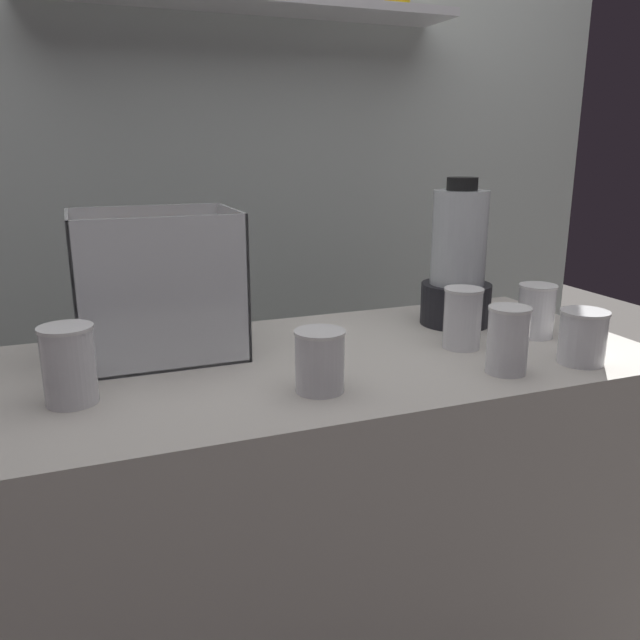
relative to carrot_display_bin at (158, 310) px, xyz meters
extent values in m
cube|color=beige|center=(0.30, -0.15, -0.54)|extent=(1.40, 0.64, 0.90)
cube|color=silver|center=(0.30, 0.62, 0.26)|extent=(2.60, 0.04, 2.50)
cube|color=silver|center=(0.35, 0.50, 0.70)|extent=(1.20, 0.20, 0.02)
cube|color=white|center=(0.00, 0.00, -0.09)|extent=(0.33, 0.25, 0.01)
cube|color=white|center=(0.00, -0.12, 0.06)|extent=(0.33, 0.01, 0.30)
cube|color=white|center=(0.00, 0.13, 0.06)|extent=(0.33, 0.01, 0.30)
cube|color=white|center=(-0.16, 0.00, 0.06)|extent=(0.01, 0.25, 0.30)
cube|color=white|center=(0.16, 0.00, 0.06)|extent=(0.01, 0.25, 0.30)
cone|color=orange|center=(0.03, -0.03, -0.07)|extent=(0.15, 0.08, 0.03)
cone|color=orange|center=(-0.02, -0.01, -0.07)|extent=(0.18, 0.12, 0.03)
cone|color=orange|center=(0.07, 0.00, -0.07)|extent=(0.16, 0.03, 0.03)
cone|color=orange|center=(-0.07, 0.01, -0.07)|extent=(0.14, 0.04, 0.02)
cone|color=orange|center=(-0.05, 0.00, -0.04)|extent=(0.19, 0.11, 0.03)
cone|color=orange|center=(-0.01, -0.02, -0.03)|extent=(0.15, 0.15, 0.03)
cone|color=orange|center=(0.02, -0.02, -0.05)|extent=(0.06, 0.19, 0.02)
cone|color=orange|center=(0.04, 0.00, -0.03)|extent=(0.11, 0.17, 0.03)
cone|color=orange|center=(-0.02, 0.00, -0.02)|extent=(0.16, 0.09, 0.02)
cone|color=orange|center=(-0.07, 0.03, -0.02)|extent=(0.07, 0.14, 0.03)
cone|color=orange|center=(-0.06, 0.02, 0.00)|extent=(0.15, 0.15, 0.03)
cone|color=orange|center=(0.05, 0.02, 0.00)|extent=(0.11, 0.17, 0.03)
cylinder|color=black|center=(0.71, -0.02, -0.04)|extent=(0.17, 0.17, 0.10)
cylinder|color=silver|center=(0.71, -0.02, 0.12)|extent=(0.13, 0.13, 0.22)
cylinder|color=orange|center=(0.71, -0.02, 0.03)|extent=(0.12, 0.12, 0.04)
cylinder|color=black|center=(0.71, -0.02, 0.24)|extent=(0.07, 0.07, 0.03)
cylinder|color=white|center=(-0.18, -0.22, -0.03)|extent=(0.09, 0.09, 0.13)
cylinder|color=orange|center=(-0.18, -0.22, -0.05)|extent=(0.08, 0.08, 0.08)
cylinder|color=white|center=(-0.18, -0.22, 0.04)|extent=(0.09, 0.09, 0.01)
cylinder|color=white|center=(0.24, -0.32, -0.04)|extent=(0.09, 0.09, 0.11)
cylinder|color=yellow|center=(0.24, -0.32, -0.05)|extent=(0.08, 0.08, 0.09)
cylinder|color=white|center=(0.24, -0.32, 0.02)|extent=(0.09, 0.09, 0.01)
cylinder|color=white|center=(0.61, -0.36, -0.03)|extent=(0.08, 0.08, 0.12)
cylinder|color=orange|center=(0.61, -0.36, -0.06)|extent=(0.07, 0.07, 0.07)
cylinder|color=white|center=(0.61, -0.36, 0.03)|extent=(0.08, 0.08, 0.01)
cylinder|color=white|center=(0.61, -0.19, -0.03)|extent=(0.08, 0.08, 0.13)
cylinder|color=orange|center=(0.61, -0.19, -0.04)|extent=(0.07, 0.07, 0.11)
cylinder|color=white|center=(0.61, -0.19, 0.03)|extent=(0.08, 0.08, 0.01)
cylinder|color=white|center=(0.78, -0.37, -0.04)|extent=(0.09, 0.09, 0.10)
cylinder|color=orange|center=(0.78, -0.37, -0.06)|extent=(0.08, 0.08, 0.06)
cylinder|color=white|center=(0.78, -0.37, 0.01)|extent=(0.10, 0.10, 0.01)
cylinder|color=white|center=(0.82, -0.18, -0.04)|extent=(0.08, 0.08, 0.12)
cylinder|color=yellow|center=(0.82, -0.18, -0.05)|extent=(0.08, 0.08, 0.08)
cylinder|color=white|center=(0.82, -0.18, 0.02)|extent=(0.08, 0.08, 0.01)
camera|label=1|loc=(-0.15, -1.32, 0.33)|focal=35.97mm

